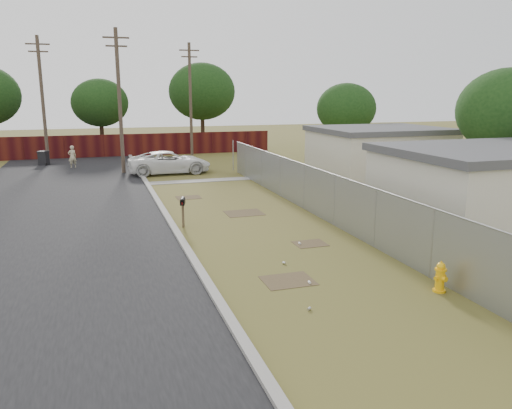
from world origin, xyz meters
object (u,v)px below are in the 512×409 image
object	(u,v)px
pickup_truck	(170,162)
trash_bin	(44,158)
pedestrian	(72,157)
mailbox	(183,204)
fire_hydrant	(440,277)

from	to	relation	value
pickup_truck	trash_bin	world-z (taller)	pickup_truck
pedestrian	pickup_truck	bearing A→B (deg)	122.96
pickup_truck	pedestrian	bearing A→B (deg)	51.26
mailbox	fire_hydrant	bearing A→B (deg)	-57.87
trash_bin	fire_hydrant	bearing A→B (deg)	-67.20
mailbox	trash_bin	distance (m)	21.06
pedestrian	trash_bin	xyz separation A→B (m)	(-2.03, 2.02, -0.25)
mailbox	pedestrian	xyz separation A→B (m)	(-4.62, 17.95, -0.15)
mailbox	pedestrian	world-z (taller)	pedestrian
pickup_truck	pedestrian	xyz separation A→B (m)	(-6.04, 4.57, 0.05)
pedestrian	mailbox	bearing A→B (deg)	84.48
fire_hydrant	mailbox	distance (m)	9.98
trash_bin	pickup_truck	bearing A→B (deg)	-39.26
fire_hydrant	mailbox	world-z (taller)	mailbox
fire_hydrant	trash_bin	bearing A→B (deg)	112.80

